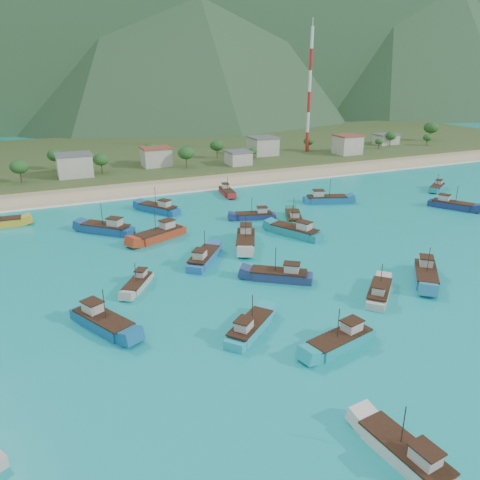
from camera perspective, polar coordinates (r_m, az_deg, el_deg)
name	(u,v)px	position (r m, az deg, el deg)	size (l,w,h in m)	color
ground	(314,285)	(80.83, 8.99, -5.46)	(600.00, 600.00, 0.00)	#0E9A90
beach	(177,185)	(149.42, -7.64, 6.64)	(400.00, 18.00, 1.20)	beige
land	(135,154)	(207.51, -12.63, 10.15)	(400.00, 110.00, 2.40)	#385123
surf_line	(187,192)	(140.60, -6.50, 5.83)	(400.00, 2.50, 0.08)	white
village	(180,156)	(172.73, -7.36, 10.12)	(211.80, 26.87, 7.21)	beige
vegetation	(148,157)	(170.61, -11.16, 9.92)	(275.08, 25.93, 9.06)	#235623
radio_tower	(309,92)	(199.32, 8.46, 17.46)	(1.20, 1.20, 48.18)	red
boat_1	(341,341)	(64.71, 12.21, -11.96)	(10.99, 5.33, 6.24)	#17A0A8
boat_2	(103,322)	(70.07, -16.40, -9.60)	(8.09, 11.67, 6.72)	#155E91
boat_3	(280,276)	(81.72, 4.89, -4.38)	(10.68, 8.96, 6.42)	navy
boat_5	(326,200)	(130.22, 10.43, 4.86)	(12.35, 7.36, 7.01)	#176599
boat_7	(426,275)	(87.70, 21.69, -4.01)	(10.08, 10.82, 6.76)	teal
boat_10	(295,232)	(103.31, 6.76, 1.00)	(8.47, 12.34, 7.09)	teal
boat_11	(204,259)	(88.78, -4.45, -2.29)	(9.41, 10.56, 6.48)	#2363AA
boat_14	(246,241)	(97.25, 0.70, -0.09)	(8.55, 12.52, 7.19)	beige
boat_15	(451,205)	(135.06, 24.38, 3.88)	(8.37, 11.39, 6.62)	navy
boat_17	(160,235)	(102.17, -9.78, 0.62)	(12.55, 8.18, 7.17)	#B2361A
boat_19	(159,209)	(121.39, -9.89, 3.75)	(9.26, 11.57, 6.86)	#14579C
boat_20	(379,293)	(78.81, 16.59, -6.27)	(9.26, 8.95, 5.88)	beige
boat_21	(406,456)	(50.53, 19.63, -23.51)	(4.14, 10.66, 6.14)	silver
boat_22	(294,218)	(113.18, 6.54, 2.65)	(7.12, 10.92, 6.24)	#1B6946
boat_25	(437,188)	(154.33, 22.89, 5.89)	(9.37, 7.42, 5.54)	teal
boat_28	(255,216)	(114.37, 1.81, 2.92)	(10.26, 5.61, 5.82)	navy
boat_29	(138,284)	(80.86, -12.32, -5.28)	(6.89, 8.47, 5.04)	#B5B1A5
boat_30	(107,229)	(108.52, -15.92, 1.30)	(11.32, 11.06, 7.22)	#1A4C88
boat_31	(227,192)	(137.06, -1.61, 5.85)	(4.17, 9.90, 5.67)	maroon
boat_32	(250,329)	(66.10, 1.20, -10.76)	(9.71, 8.66, 5.96)	#22A6B8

